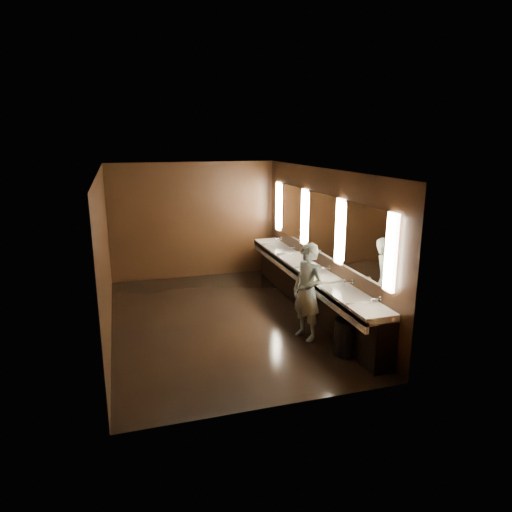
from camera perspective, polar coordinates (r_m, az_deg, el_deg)
The scene contains 10 objects.
floor at distance 8.73m, azimuth -4.30°, elevation -8.01°, with size 6.00×6.00×0.00m, color black.
ceiling at distance 8.08m, azimuth -4.68°, elevation 10.66°, with size 4.00×6.00×0.02m, color #2D2D2B.
wall_back at distance 11.19m, azimuth -7.82°, elevation 4.40°, with size 4.00×0.02×2.80m, color black.
wall_front at distance 5.52m, azimuth 2.31°, elevation -6.03°, with size 4.00×0.02×2.80m, color black.
wall_left at distance 8.12m, azimuth -18.39°, elevation -0.04°, with size 0.02×6.00×2.80m, color black.
wall_right at distance 8.92m, azimuth 8.16°, elevation 1.83°, with size 0.02×6.00×2.80m, color black.
sink_counter at distance 9.08m, azimuth 6.77°, elevation -3.83°, with size 0.55×5.40×1.01m.
mirror_band at distance 8.85m, azimuth 8.13°, elevation 4.03°, with size 0.06×5.03×1.15m.
person at distance 7.73m, azimuth 6.44°, elevation -4.48°, with size 0.61×0.40×1.67m, color #88AFCB.
trash_bin at distance 7.44m, azimuth 11.19°, elevation -9.93°, with size 0.38×0.38×0.59m, color black.
Camera 1 is at (-1.71, -7.88, 3.34)m, focal length 32.00 mm.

